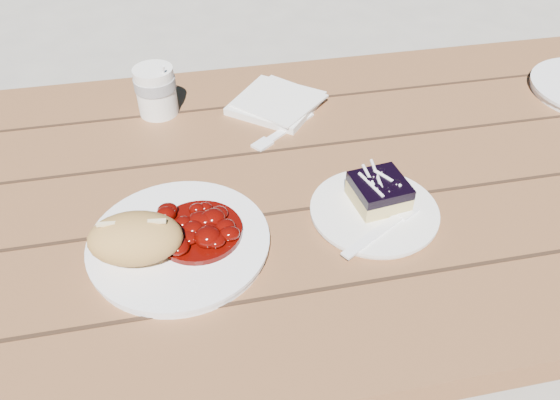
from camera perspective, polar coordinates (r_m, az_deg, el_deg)
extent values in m
cube|color=brown|center=(0.92, -0.40, 0.91)|extent=(2.00, 0.80, 0.05)
cube|color=brown|center=(1.61, -4.88, 7.94)|extent=(1.80, 0.25, 0.04)
cube|color=brown|center=(1.97, 19.25, 4.49)|extent=(0.06, 0.06, 0.42)
cylinder|color=white|center=(0.80, -10.47, -4.48)|extent=(0.25, 0.25, 0.02)
ellipsoid|color=#B08343|center=(0.76, -14.87, -3.90)|extent=(0.14, 0.10, 0.07)
cylinder|color=white|center=(0.85, 9.80, -1.21)|extent=(0.19, 0.19, 0.01)
cube|color=tan|center=(0.85, 10.24, 0.44)|extent=(0.09, 0.09, 0.03)
cube|color=black|center=(0.84, 10.41, 1.52)|extent=(0.09, 0.09, 0.02)
cylinder|color=white|center=(1.07, -12.83, 11.04)|extent=(0.07, 0.07, 0.09)
cube|color=white|center=(1.09, -0.40, 10.09)|extent=(0.21, 0.21, 0.01)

